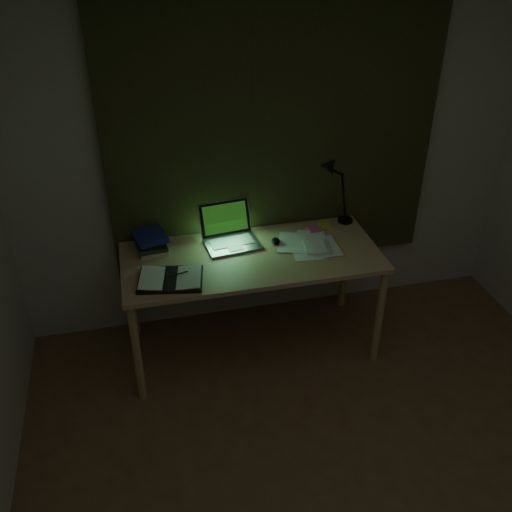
{
  "coord_description": "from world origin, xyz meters",
  "views": [
    {
      "loc": [
        -0.93,
        -1.45,
        2.68
      ],
      "look_at": [
        -0.25,
        1.44,
        0.82
      ],
      "focal_mm": 40.0,
      "sensor_mm": 36.0,
      "label": 1
    }
  ],
  "objects_px": {
    "desk": "(252,303)",
    "laptop": "(232,229)",
    "loose_papers": "(307,245)",
    "desk_lamp": "(348,185)",
    "open_textbook": "(170,279)",
    "book_stack": "(151,242)"
  },
  "relations": [
    {
      "from": "laptop",
      "to": "desk_lamp",
      "type": "relative_size",
      "value": 0.69
    },
    {
      "from": "open_textbook",
      "to": "loose_papers",
      "type": "height_order",
      "value": "open_textbook"
    },
    {
      "from": "open_textbook",
      "to": "book_stack",
      "type": "relative_size",
      "value": 1.69
    },
    {
      "from": "desk",
      "to": "desk_lamp",
      "type": "xyz_separation_m",
      "value": [
        0.74,
        0.29,
        0.66
      ]
    },
    {
      "from": "desk_lamp",
      "to": "open_textbook",
      "type": "bearing_deg",
      "value": -174.85
    },
    {
      "from": "book_stack",
      "to": "loose_papers",
      "type": "relative_size",
      "value": 0.7
    },
    {
      "from": "laptop",
      "to": "book_stack",
      "type": "relative_size",
      "value": 1.74
    },
    {
      "from": "book_stack",
      "to": "loose_papers",
      "type": "distance_m",
      "value": 1.02
    },
    {
      "from": "open_textbook",
      "to": "desk",
      "type": "bearing_deg",
      "value": 28.12
    },
    {
      "from": "loose_papers",
      "to": "desk_lamp",
      "type": "height_order",
      "value": "desk_lamp"
    },
    {
      "from": "open_textbook",
      "to": "laptop",
      "type": "bearing_deg",
      "value": 46.17
    },
    {
      "from": "desk_lamp",
      "to": "laptop",
      "type": "bearing_deg",
      "value": 174.98
    },
    {
      "from": "desk",
      "to": "laptop",
      "type": "height_order",
      "value": "laptop"
    },
    {
      "from": "laptop",
      "to": "desk_lamp",
      "type": "xyz_separation_m",
      "value": [
        0.84,
        0.14,
        0.16
      ]
    },
    {
      "from": "desk",
      "to": "open_textbook",
      "type": "relative_size",
      "value": 4.36
    },
    {
      "from": "desk_lamp",
      "to": "book_stack",
      "type": "bearing_deg",
      "value": 168.25
    },
    {
      "from": "loose_papers",
      "to": "laptop",
      "type": "bearing_deg",
      "value": 165.28
    },
    {
      "from": "desk",
      "to": "desk_lamp",
      "type": "bearing_deg",
      "value": 21.25
    },
    {
      "from": "book_stack",
      "to": "desk_lamp",
      "type": "xyz_separation_m",
      "value": [
        1.36,
        0.07,
        0.22
      ]
    },
    {
      "from": "loose_papers",
      "to": "desk_lamp",
      "type": "relative_size",
      "value": 0.57
    },
    {
      "from": "laptop",
      "to": "open_textbook",
      "type": "distance_m",
      "value": 0.55
    },
    {
      "from": "open_textbook",
      "to": "book_stack",
      "type": "distance_m",
      "value": 0.4
    }
  ]
}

